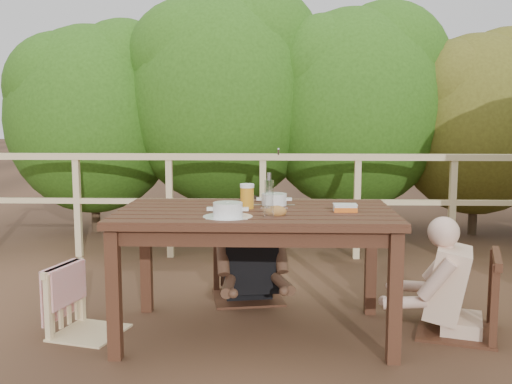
{
  "coord_description": "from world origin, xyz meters",
  "views": [
    {
      "loc": [
        0.12,
        -3.57,
        1.38
      ],
      "look_at": [
        0.0,
        0.05,
        0.9
      ],
      "focal_mm": 41.21,
      "sensor_mm": 36.0,
      "label": 1
    }
  ],
  "objects_px": {
    "chair_right": "(460,256)",
    "soup_near": "(228,211)",
    "beer_glass": "(247,197)",
    "bottle": "(269,191)",
    "tumbler": "(268,213)",
    "chair_left": "(87,271)",
    "bread_roll": "(276,212)",
    "butter_tub": "(345,209)",
    "woman": "(248,218)",
    "diner_right": "(466,239)",
    "soup_far": "(274,201)",
    "chair_far": "(248,232)",
    "table": "(256,274)"
  },
  "relations": [
    {
      "from": "beer_glass",
      "to": "tumbler",
      "type": "bearing_deg",
      "value": -66.62
    },
    {
      "from": "chair_far",
      "to": "chair_right",
      "type": "xyz_separation_m",
      "value": [
        1.36,
        -0.66,
        -0.01
      ]
    },
    {
      "from": "woman",
      "to": "soup_far",
      "type": "relative_size",
      "value": 4.48
    },
    {
      "from": "chair_right",
      "to": "chair_far",
      "type": "bearing_deg",
      "value": -97.84
    },
    {
      "from": "chair_left",
      "to": "woman",
      "type": "xyz_separation_m",
      "value": [
        0.97,
        0.78,
        0.2
      ]
    },
    {
      "from": "bread_roll",
      "to": "beer_glass",
      "type": "height_order",
      "value": "beer_glass"
    },
    {
      "from": "chair_right",
      "to": "butter_tub",
      "type": "bearing_deg",
      "value": -62.99
    },
    {
      "from": "diner_right",
      "to": "chair_left",
      "type": "bearing_deg",
      "value": 110.36
    },
    {
      "from": "woman",
      "to": "tumbler",
      "type": "bearing_deg",
      "value": 88.94
    },
    {
      "from": "chair_far",
      "to": "chair_right",
      "type": "relative_size",
      "value": 1.02
    },
    {
      "from": "chair_far",
      "to": "soup_far",
      "type": "relative_size",
      "value": 3.72
    },
    {
      "from": "chair_right",
      "to": "bottle",
      "type": "relative_size",
      "value": 4.2
    },
    {
      "from": "chair_far",
      "to": "diner_right",
      "type": "height_order",
      "value": "diner_right"
    },
    {
      "from": "bread_roll",
      "to": "butter_tub",
      "type": "xyz_separation_m",
      "value": [
        0.42,
        0.14,
        -0.01
      ]
    },
    {
      "from": "soup_far",
      "to": "tumbler",
      "type": "relative_size",
      "value": 3.5
    },
    {
      "from": "chair_far",
      "to": "bottle",
      "type": "distance_m",
      "value": 0.77
    },
    {
      "from": "chair_right",
      "to": "butter_tub",
      "type": "distance_m",
      "value": 0.81
    },
    {
      "from": "chair_far",
      "to": "soup_far",
      "type": "distance_m",
      "value": 0.66
    },
    {
      "from": "chair_far",
      "to": "bread_roll",
      "type": "relative_size",
      "value": 8.37
    },
    {
      "from": "diner_right",
      "to": "tumbler",
      "type": "height_order",
      "value": "diner_right"
    },
    {
      "from": "table",
      "to": "beer_glass",
      "type": "bearing_deg",
      "value": 140.15
    },
    {
      "from": "chair_left",
      "to": "soup_near",
      "type": "bearing_deg",
      "value": -88.16
    },
    {
      "from": "chair_left",
      "to": "soup_far",
      "type": "distance_m",
      "value": 1.26
    },
    {
      "from": "chair_left",
      "to": "soup_near",
      "type": "distance_m",
      "value": 1.02
    },
    {
      "from": "table",
      "to": "soup_far",
      "type": "bearing_deg",
      "value": 58.6
    },
    {
      "from": "chair_right",
      "to": "diner_right",
      "type": "relative_size",
      "value": 0.82
    },
    {
      "from": "bottle",
      "to": "tumbler",
      "type": "relative_size",
      "value": 3.05
    },
    {
      "from": "woman",
      "to": "diner_right",
      "type": "relative_size",
      "value": 1.0
    },
    {
      "from": "soup_near",
      "to": "beer_glass",
      "type": "bearing_deg",
      "value": 71.65
    },
    {
      "from": "chair_left",
      "to": "soup_far",
      "type": "height_order",
      "value": "soup_far"
    },
    {
      "from": "chair_left",
      "to": "woman",
      "type": "distance_m",
      "value": 1.26
    },
    {
      "from": "woman",
      "to": "soup_near",
      "type": "relative_size",
      "value": 4.25
    },
    {
      "from": "diner_right",
      "to": "soup_far",
      "type": "xyz_separation_m",
      "value": [
        -1.2,
        0.12,
        0.22
      ]
    },
    {
      "from": "soup_far",
      "to": "bottle",
      "type": "distance_m",
      "value": 0.13
    },
    {
      "from": "chair_left",
      "to": "diner_right",
      "type": "height_order",
      "value": "diner_right"
    },
    {
      "from": "chair_right",
      "to": "bread_roll",
      "type": "bearing_deg",
      "value": -59.38
    },
    {
      "from": "table",
      "to": "chair_far",
      "type": "height_order",
      "value": "chair_far"
    },
    {
      "from": "chair_left",
      "to": "soup_far",
      "type": "relative_size",
      "value": 3.0
    },
    {
      "from": "beer_glass",
      "to": "table",
      "type": "bearing_deg",
      "value": -39.85
    },
    {
      "from": "chair_far",
      "to": "chair_right",
      "type": "bearing_deg",
      "value": -36.14
    },
    {
      "from": "chair_right",
      "to": "soup_near",
      "type": "bearing_deg",
      "value": -59.78
    },
    {
      "from": "woman",
      "to": "soup_near",
      "type": "xyz_separation_m",
      "value": [
        -0.07,
        -0.99,
        0.22
      ]
    },
    {
      "from": "soup_far",
      "to": "woman",
      "type": "bearing_deg",
      "value": 109.6
    },
    {
      "from": "chair_left",
      "to": "beer_glass",
      "type": "xyz_separation_m",
      "value": [
        1.0,
        0.08,
        0.46
      ]
    },
    {
      "from": "beer_glass",
      "to": "chair_left",
      "type": "bearing_deg",
      "value": -175.35
    },
    {
      "from": "table",
      "to": "butter_tub",
      "type": "distance_m",
      "value": 0.69
    },
    {
      "from": "chair_right",
      "to": "table",
      "type": "bearing_deg",
      "value": -69.12
    },
    {
      "from": "bread_roll",
      "to": "butter_tub",
      "type": "height_order",
      "value": "bread_roll"
    },
    {
      "from": "bottle",
      "to": "soup_far",
      "type": "bearing_deg",
      "value": 73.4
    },
    {
      "from": "chair_left",
      "to": "bread_roll",
      "type": "xyz_separation_m",
      "value": [
        1.18,
        -0.16,
        0.41
      ]
    }
  ]
}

